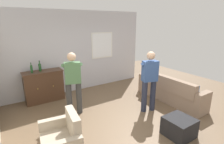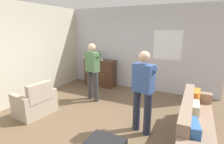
{
  "view_description": "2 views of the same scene",
  "coord_description": "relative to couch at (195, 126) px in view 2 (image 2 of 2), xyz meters",
  "views": [
    {
      "loc": [
        -2.35,
        -3.14,
        2.41
      ],
      "look_at": [
        -0.07,
        0.35,
        1.21
      ],
      "focal_mm": 28.0,
      "sensor_mm": 36.0,
      "label": 1
    },
    {
      "loc": [
        1.81,
        -3.13,
        2.09
      ],
      "look_at": [
        0.04,
        0.49,
        1.07
      ],
      "focal_mm": 28.0,
      "sensor_mm": 36.0,
      "label": 2
    }
  ],
  "objects": [
    {
      "name": "person_standing_left",
      "position": [
        -2.76,
        0.89,
        0.6
      ],
      "size": [
        0.53,
        0.52,
        1.68
      ],
      "color": "#383838",
      "rests_on": "ground"
    },
    {
      "name": "wall_side_left",
      "position": [
        -4.58,
        -0.14,
        1.06
      ],
      "size": [
        0.12,
        5.2,
        2.8
      ],
      "primitive_type": "cube",
      "color": "beige",
      "rests_on": "ground"
    },
    {
      "name": "armchair",
      "position": [
        -3.55,
        -0.52,
        -0.05
      ],
      "size": [
        0.74,
        0.95,
        0.85
      ],
      "color": "#B2A38E",
      "rests_on": "ground"
    },
    {
      "name": "sideboard_cabinet",
      "position": [
        -3.25,
        2.16,
        0.15
      ],
      "size": [
        1.16,
        0.49,
        0.97
      ],
      "color": "#472D1E",
      "rests_on": "ground"
    },
    {
      "name": "wall_back_with_window",
      "position": [
        -1.89,
        2.52,
        1.07
      ],
      "size": [
        5.2,
        0.15,
        2.8
      ],
      "color": "silver",
      "rests_on": "ground"
    },
    {
      "name": "bottle_wine_green",
      "position": [
        -3.54,
        2.16,
        0.75
      ],
      "size": [
        0.06,
        0.06,
        0.31
      ],
      "color": "#1E4C23",
      "rests_on": "sideboard_cabinet"
    },
    {
      "name": "bottle_liquor_amber",
      "position": [
        -3.3,
        2.22,
        0.75
      ],
      "size": [
        0.08,
        0.08,
        0.32
      ],
      "color": "#1E4C23",
      "rests_on": "sideboard_cabinet"
    },
    {
      "name": "couch",
      "position": [
        0.0,
        0.0,
        0.0
      ],
      "size": [
        0.57,
        2.31,
        0.83
      ],
      "color": "gray",
      "rests_on": "ground"
    },
    {
      "name": "ground",
      "position": [
        -1.92,
        -0.14,
        -0.34
      ],
      "size": [
        10.4,
        10.4,
        0.0
      ],
      "primitive_type": "plane",
      "color": "brown"
    },
    {
      "name": "person_standing_right",
      "position": [
        -0.98,
        -0.09,
        0.6
      ],
      "size": [
        0.54,
        0.52,
        1.68
      ],
      "color": "#282D42",
      "rests_on": "ground"
    }
  ]
}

